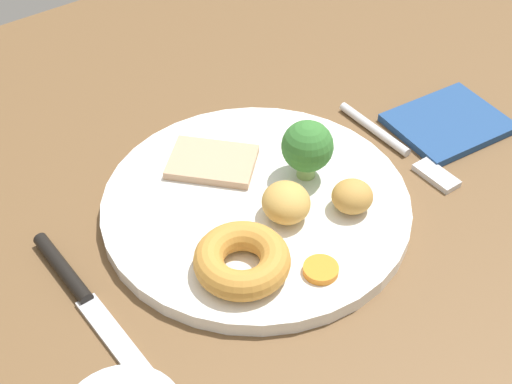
{
  "coord_description": "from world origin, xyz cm",
  "views": [
    {
      "loc": [
        25.9,
        41.63,
        51.27
      ],
      "look_at": [
        -2.58,
        2.29,
        6.0
      ],
      "focal_mm": 53.08,
      "sensor_mm": 36.0,
      "label": 1
    }
  ],
  "objects": [
    {
      "name": "knife",
      "position": [
        14.52,
        2.13,
        4.05
      ],
      "size": [
        2.0,
        18.53,
        1.2
      ],
      "rotation": [
        0.0,
        0.0,
        1.6
      ],
      "color": "black",
      "rests_on": "dining_table"
    },
    {
      "name": "roast_potato_right",
      "position": [
        -8.75,
        7.99,
        6.41
      ],
      "size": [
        4.75,
        4.7,
        2.82
      ],
      "primitive_type": "ellipsoid",
      "rotation": [
        0.0,
        0.0,
        4.3
      ],
      "color": "#BC8C42",
      "rests_on": "dinner_plate"
    },
    {
      "name": "yorkshire_pudding",
      "position": [
        3.16,
        8.31,
        6.25
      ],
      "size": [
        7.86,
        7.86,
        2.49
      ],
      "primitive_type": "torus",
      "color": "#C68938",
      "rests_on": "dinner_plate"
    },
    {
      "name": "broccoli_floret",
      "position": [
        -8.27,
        2.24,
        8.31
      ],
      "size": [
        4.72,
        4.72,
        5.8
      ],
      "color": "#8CB766",
      "rests_on": "dinner_plate"
    },
    {
      "name": "roast_potato_left",
      "position": [
        -3.51,
        5.4,
        6.61
      ],
      "size": [
        5.53,
        5.69,
        3.22
      ],
      "primitive_type": "ellipsoid",
      "rotation": [
        0.0,
        0.0,
        2.77
      ],
      "color": "tan",
      "rests_on": "dinner_plate"
    },
    {
      "name": "dining_table",
      "position": [
        0.0,
        0.0,
        1.8
      ],
      "size": [
        120.0,
        84.0,
        3.6
      ],
      "primitive_type": "cube",
      "color": "brown",
      "rests_on": "ground"
    },
    {
      "name": "carrot_coin_front",
      "position": [
        -1.86,
        12.17,
        5.31
      ],
      "size": [
        2.9,
        2.9,
        0.62
      ],
      "primitive_type": "cylinder",
      "color": "orange",
      "rests_on": "dinner_plate"
    },
    {
      "name": "fork",
      "position": [
        -18.96,
        3.73,
        3.99
      ],
      "size": [
        2.05,
        15.26,
        0.9
      ],
      "rotation": [
        0.0,
        0.0,
        1.58
      ],
      "color": "silver",
      "rests_on": "dining_table"
    },
    {
      "name": "meat_slice_main",
      "position": [
        -2.06,
        -3.94,
        5.4
      ],
      "size": [
        9.5,
        9.59,
        0.8
      ],
      "primitive_type": "cube",
      "rotation": [
        0.0,
        0.0,
        2.33
      ],
      "color": "tan",
      "rests_on": "dinner_plate"
    },
    {
      "name": "dinner_plate",
      "position": [
        -2.58,
        2.29,
        4.3
      ],
      "size": [
        27.54,
        27.54,
        1.4
      ],
      "primitive_type": "cylinder",
      "color": "white",
      "rests_on": "dining_table"
    },
    {
      "name": "folded_napkin",
      "position": [
        -25.71,
        3.7,
        4.0
      ],
      "size": [
        11.69,
        9.85,
        0.8
      ],
      "primitive_type": "cube",
      "rotation": [
        0.0,
        0.0,
        -0.08
      ],
      "color": "navy",
      "rests_on": "dining_table"
    }
  ]
}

